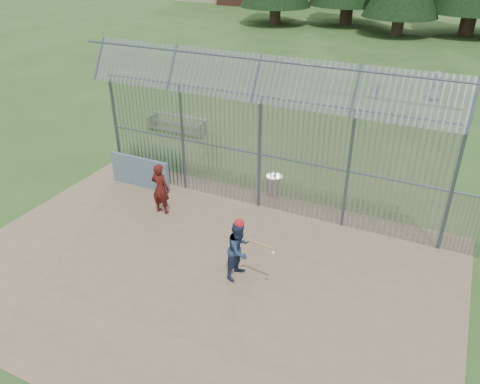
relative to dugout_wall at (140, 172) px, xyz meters
The scene contains 11 objects.
ground 5.47m from the dugout_wall, 32.23° to the right, with size 120.00×120.00×0.00m, color #2D511E.
dirt_infield 5.75m from the dugout_wall, 36.47° to the right, with size 14.00×10.00×0.02m, color #756047.
dugout_wall is the anchor object (origin of this frame).
batter 6.50m from the dugout_wall, 29.24° to the right, with size 0.84×0.65×1.72m, color navy.
onlooker 2.19m from the dugout_wall, 34.77° to the right, with size 0.66×0.44×1.82m, color maroon.
bg_kid_standing 18.40m from the dugout_wall, 60.95° to the left, with size 0.84×0.54×1.71m, color slate.
bg_kid_seated 16.04m from the dugout_wall, 68.67° to the left, with size 0.53×0.22×0.91m, color gray.
batting_gear 6.71m from the dugout_wall, 28.93° to the right, with size 1.33×0.58×0.55m.
trash_can 5.04m from the dugout_wall, 18.84° to the left, with size 0.56×0.56×0.82m.
bleacher 5.70m from the dugout_wall, 108.31° to the left, with size 3.00×0.95×0.72m.
backstop_fence 6.66m from the dugout_wall, ahead, with size 20.09×0.81×5.30m.
Camera 1 is at (5.59, -9.68, 8.41)m, focal length 35.00 mm.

